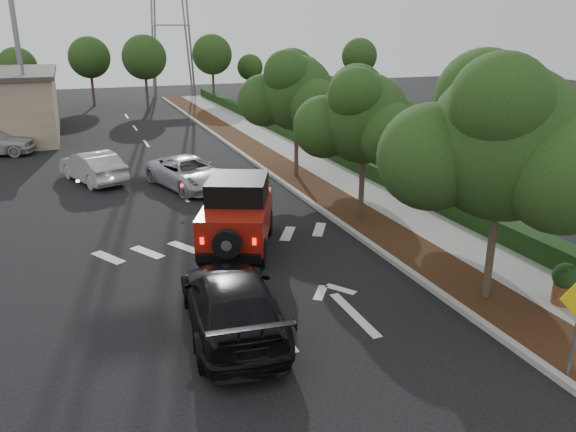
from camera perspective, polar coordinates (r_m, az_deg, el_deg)
ground at (r=13.64m, az=-0.89°, el=-11.39°), size 120.00×120.00×0.00m
curb at (r=25.56m, az=-0.42°, el=3.33°), size 0.20×70.00×0.15m
planting_strip at (r=25.92m, az=1.66°, el=3.51°), size 1.80×70.00×0.12m
sidewalk at (r=26.68m, az=5.44°, el=3.87°), size 2.00×70.00×0.12m
hedge at (r=27.23m, az=8.12°, el=4.81°), size 0.80×70.00×0.80m
transmission_tower at (r=60.33m, az=-11.43°, el=11.79°), size 7.00×4.00×28.00m
street_tree_near at (r=15.85m, az=19.35°, el=-7.99°), size 3.80×3.80×5.92m
street_tree_mid at (r=21.18m, az=7.34°, el=-0.31°), size 3.20×3.20×5.32m
street_tree_far at (r=26.83m, az=0.84°, el=3.91°), size 3.40×3.40×5.62m
light_pole_a at (r=37.81m, az=-24.45°, el=6.58°), size 2.00×0.22×9.00m
light_pole_b at (r=49.70m, az=-25.02°, el=9.04°), size 2.00×0.22×9.00m
red_jeep at (r=18.13m, az=-5.11°, el=0.37°), size 3.44×4.68×2.29m
silver_suv_ahead at (r=25.36m, az=-10.03°, el=4.33°), size 3.57×5.32×1.35m
black_suv_oncoming at (r=13.28m, az=-5.74°, el=-8.72°), size 2.60×5.30×1.48m
silver_sedan_oncoming at (r=27.47m, az=-19.25°, el=4.76°), size 3.00×4.63×1.44m
terracotta_planter at (r=15.87m, az=26.35°, el=-5.81°), size 0.66×0.66×1.16m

